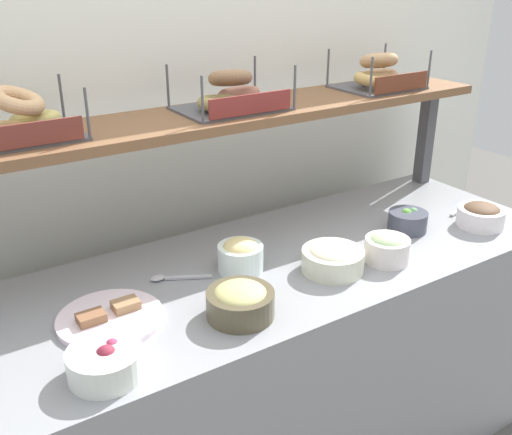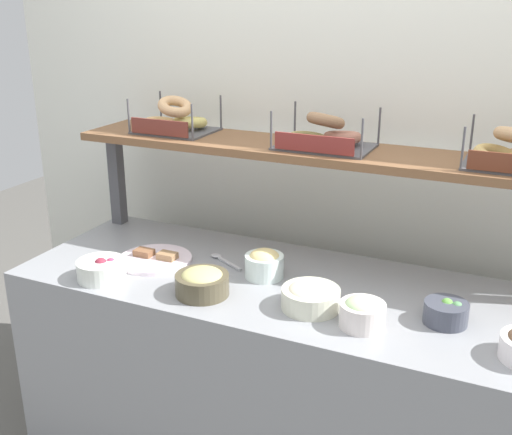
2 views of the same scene
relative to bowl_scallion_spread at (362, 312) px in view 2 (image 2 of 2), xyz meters
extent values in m
cube|color=white|center=(-0.29, 0.73, 0.30)|extent=(3.20, 0.06, 2.40)
cube|color=gray|center=(-0.29, 0.18, -0.47)|extent=(2.00, 0.70, 0.85)
cube|color=#4C4C51|center=(-1.23, 0.45, 0.15)|extent=(0.05, 0.05, 0.40)
cube|color=brown|center=(-0.29, 0.45, 0.37)|extent=(1.96, 0.32, 0.03)
cylinder|color=white|center=(0.00, 0.00, -0.01)|extent=(0.14, 0.14, 0.08)
ellipsoid|color=#C4EAA6|center=(0.00, 0.00, 0.02)|extent=(0.11, 0.11, 0.05)
cylinder|color=white|center=(-0.93, -0.06, -0.01)|extent=(0.17, 0.17, 0.07)
sphere|color=#A63658|center=(-0.90, -0.04, 0.01)|extent=(0.03, 0.03, 0.03)
sphere|color=maroon|center=(-0.93, -0.06, 0.01)|extent=(0.05, 0.05, 0.05)
sphere|color=#8D1D47|center=(-0.93, -0.06, 0.01)|extent=(0.04, 0.04, 0.04)
sphere|color=maroon|center=(-0.93, -0.06, 0.01)|extent=(0.04, 0.04, 0.04)
sphere|color=#AB3A5E|center=(-0.93, -0.06, 0.01)|extent=(0.04, 0.04, 0.04)
cylinder|color=#414552|center=(0.23, 0.13, -0.01)|extent=(0.14, 0.14, 0.07)
sphere|color=#5B8E56|center=(0.22, 0.13, 0.01)|extent=(0.03, 0.03, 0.03)
sphere|color=#60A742|center=(0.23, 0.14, 0.01)|extent=(0.04, 0.04, 0.04)
sphere|color=#5A965F|center=(0.26, 0.13, 0.01)|extent=(0.03, 0.03, 0.03)
cylinder|color=white|center=(-0.41, 0.20, -0.01)|extent=(0.14, 0.14, 0.08)
ellipsoid|color=#F1D98B|center=(-0.41, 0.20, 0.03)|extent=(0.11, 0.11, 0.06)
cylinder|color=brown|center=(-0.55, -0.01, -0.01)|extent=(0.18, 0.18, 0.07)
ellipsoid|color=tan|center=(-0.55, -0.01, 0.02)|extent=(0.14, 0.14, 0.05)
cylinder|color=silver|center=(-0.18, 0.05, -0.01)|extent=(0.19, 0.19, 0.07)
ellipsoid|color=beige|center=(-0.18, 0.05, 0.01)|extent=(0.15, 0.15, 0.05)
cylinder|color=white|center=(-0.85, 0.15, -0.04)|extent=(0.28, 0.28, 0.01)
cube|color=brown|center=(-0.89, 0.15, -0.02)|extent=(0.07, 0.05, 0.02)
cube|color=#9C744E|center=(-0.80, 0.16, -0.02)|extent=(0.07, 0.05, 0.02)
cube|color=#B7B7BC|center=(-0.57, 0.24, -0.04)|extent=(0.13, 0.08, 0.01)
ellipsoid|color=#B7B7BC|center=(-0.65, 0.28, -0.04)|extent=(0.04, 0.03, 0.01)
cube|color=#4C4C51|center=(-0.93, 0.47, 0.39)|extent=(0.30, 0.24, 0.01)
cylinder|color=#4C4C51|center=(-1.07, 0.35, 0.45)|extent=(0.01, 0.01, 0.14)
cylinder|color=#4C4C51|center=(-0.78, 0.35, 0.45)|extent=(0.01, 0.01, 0.14)
cylinder|color=#4C4C51|center=(-1.07, 0.58, 0.45)|extent=(0.01, 0.01, 0.14)
cylinder|color=#4C4C51|center=(-0.78, 0.58, 0.45)|extent=(0.01, 0.01, 0.14)
cube|color=brown|center=(-0.93, 0.35, 0.42)|extent=(0.25, 0.01, 0.06)
torus|color=tan|center=(-0.98, 0.44, 0.42)|extent=(0.19, 0.19, 0.05)
torus|color=tan|center=(-0.88, 0.50, 0.42)|extent=(0.17, 0.17, 0.06)
torus|color=tan|center=(-0.93, 0.47, 0.48)|extent=(0.20, 0.20, 0.09)
cube|color=#4C4C51|center=(-0.29, 0.45, 0.39)|extent=(0.34, 0.24, 0.01)
cylinder|color=#4C4C51|center=(-0.45, 0.34, 0.45)|extent=(0.01, 0.01, 0.14)
cylinder|color=#4C4C51|center=(-0.12, 0.34, 0.45)|extent=(0.01, 0.01, 0.14)
cylinder|color=#4C4C51|center=(-0.45, 0.57, 0.45)|extent=(0.01, 0.01, 0.14)
cylinder|color=#4C4C51|center=(-0.12, 0.57, 0.45)|extent=(0.01, 0.01, 0.14)
cube|color=maroon|center=(-0.29, 0.33, 0.42)|extent=(0.29, 0.01, 0.06)
torus|color=#94844B|center=(-0.35, 0.42, 0.42)|extent=(0.20, 0.20, 0.05)
torus|color=#A76B57|center=(-0.24, 0.49, 0.42)|extent=(0.18, 0.19, 0.06)
torus|color=#9A7150|center=(-0.29, 0.45, 0.48)|extent=(0.19, 0.19, 0.08)
cube|color=#4C4C51|center=(0.34, 0.45, 0.39)|extent=(0.30, 0.24, 0.01)
cylinder|color=#4C4C51|center=(0.20, 0.34, 0.45)|extent=(0.01, 0.01, 0.14)
cylinder|color=#4C4C51|center=(0.20, 0.57, 0.45)|extent=(0.01, 0.01, 0.14)
cube|color=brown|center=(0.34, 0.33, 0.42)|extent=(0.25, 0.01, 0.06)
torus|color=tan|center=(0.29, 0.42, 0.42)|extent=(0.19, 0.18, 0.06)
camera|label=1|loc=(-1.24, -1.15, 0.82)|focal=41.18mm
camera|label=2|loc=(0.41, -1.65, 0.90)|focal=43.61mm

